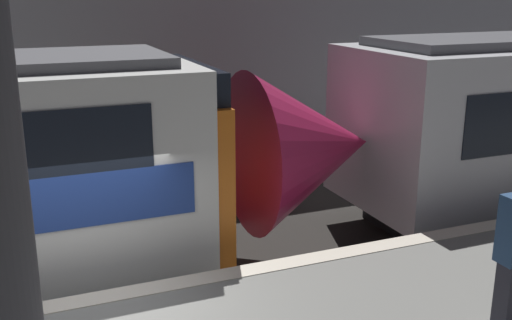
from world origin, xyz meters
TOP-DOWN VIEW (x-y plane):
  - station_rear_barrier at (0.00, 6.68)m, footprint 50.00×0.15m

SIDE VIEW (x-z plane):
  - station_rear_barrier at x=0.00m, z-range 0.00..5.05m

